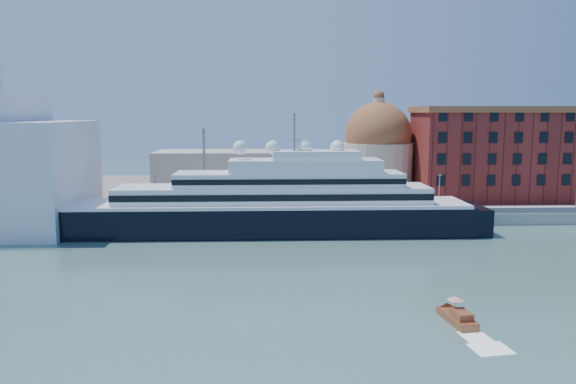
{
  "coord_description": "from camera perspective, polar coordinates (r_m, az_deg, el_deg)",
  "views": [
    {
      "loc": [
        -6.86,
        -85.99,
        23.73
      ],
      "look_at": [
        -2.8,
        18.0,
        8.99
      ],
      "focal_mm": 35.0,
      "sensor_mm": 36.0,
      "label": 1
    }
  ],
  "objects": [
    {
      "name": "quay_fence",
      "position": [
        117.52,
        1.15,
        -2.05
      ],
      "size": [
        180.0,
        0.1,
        1.2
      ],
      "primitive_type": "cube",
      "color": "slate",
      "rests_on": "quay"
    },
    {
      "name": "water_taxi",
      "position": [
        68.13,
        16.85,
        -12.02
      ],
      "size": [
        2.95,
        6.62,
        3.04
      ],
      "rotation": [
        0.0,
        0.0,
        0.13
      ],
      "color": "maroon",
      "rests_on": "ground"
    },
    {
      "name": "church",
      "position": [
        144.89,
        3.03,
        2.97
      ],
      "size": [
        66.0,
        18.0,
        25.5
      ],
      "color": "beige",
      "rests_on": "land"
    },
    {
      "name": "service_barge",
      "position": [
        119.77,
        -24.63,
        -3.76
      ],
      "size": [
        11.18,
        4.18,
        2.48
      ],
      "rotation": [
        0.0,
        0.0,
        -0.05
      ],
      "color": "white",
      "rests_on": "ground"
    },
    {
      "name": "quay",
      "position": [
        122.27,
        1.02,
        -2.53
      ],
      "size": [
        180.0,
        10.0,
        2.5
      ],
      "primitive_type": "cube",
      "color": "gray",
      "rests_on": "ground"
    },
    {
      "name": "lamp_posts",
      "position": [
        119.21,
        -5.01,
        1.34
      ],
      "size": [
        120.8,
        2.4,
        18.0
      ],
      "color": "slate",
      "rests_on": "quay"
    },
    {
      "name": "superyacht",
      "position": [
        110.67,
        -3.94,
        -1.82
      ],
      "size": [
        92.53,
        12.83,
        27.65
      ],
      "color": "black",
      "rests_on": "ground"
    },
    {
      "name": "ground",
      "position": [
        89.47,
        2.26,
        -7.32
      ],
      "size": [
        400.0,
        400.0,
        0.0
      ],
      "primitive_type": "plane",
      "color": "#335855",
      "rests_on": "ground"
    },
    {
      "name": "warehouse",
      "position": [
        150.35,
        20.87,
        3.75
      ],
      "size": [
        43.0,
        19.0,
        23.25
      ],
      "color": "maroon",
      "rests_on": "land"
    },
    {
      "name": "land",
      "position": [
        162.73,
        0.2,
        0.03
      ],
      "size": [
        260.0,
        72.0,
        2.0
      ],
      "primitive_type": "cube",
      "color": "slate",
      "rests_on": "ground"
    }
  ]
}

